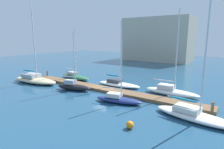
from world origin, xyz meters
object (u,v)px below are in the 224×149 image
Objects in this scene: sailboat_5 at (171,91)px; sailboat_6 at (194,114)px; mooring_buoy_orange at (130,125)px; sailboat_4 at (118,99)px; sailboat_0 at (35,79)px; sailboat_3 at (118,83)px; harbor_building_distant at (158,39)px; sailboat_2 at (73,86)px; sailboat_1 at (75,76)px.

sailboat_6 is (4.09, -6.24, -0.03)m from sailboat_5.
sailboat_6 is 18.46× the size of mooring_buoy_orange.
sailboat_4 is 8.22m from sailboat_6.
sailboat_5 is (20.85, 6.10, -0.04)m from sailboat_0.
sailboat_5 reaches higher than sailboat_3.
sailboat_0 is 14.02m from sailboat_3.
harbor_building_distant is (-19.77, 41.51, 6.16)m from sailboat_6.
mooring_buoy_orange is at bearing -56.98° from sailboat_3.
sailboat_0 is at bearing -158.50° from sailboat_3.
sailboat_6 reaches higher than sailboat_4.
sailboat_3 is 0.91× the size of sailboat_5.
sailboat_2 is 0.68× the size of sailboat_6.
harbor_building_distant reaches higher than sailboat_5.
sailboat_3 is at bearing -179.59° from sailboat_5.
sailboat_0 is 42.14m from harbor_building_distant.
mooring_buoy_orange is (20.92, -5.00, -0.29)m from sailboat_0.
sailboat_5 is 39.08m from harbor_building_distant.
sailboat_4 is (16.72, -0.25, -0.15)m from sailboat_0.
sailboat_3 is at bearing 19.26° from sailboat_0.
sailboat_1 is 1.23× the size of sailboat_4.
sailboat_2 is 6.85m from sailboat_3.
harbor_building_distant is at bearing 113.68° from sailboat_5.
sailboat_3 is (12.66, 6.00, -0.13)m from sailboat_0.
harbor_building_distant is (-3.41, 40.87, 6.10)m from sailboat_2.
sailboat_1 is 20.65m from mooring_buoy_orange.
sailboat_1 is 9.27m from sailboat_3.
sailboat_6 is at bearing -64.53° from harbor_building_distant.
sailboat_1 reaches higher than sailboat_2.
sailboat_3 is (9.27, 0.08, -0.03)m from sailboat_1.
sailboat_0 is 1.25× the size of sailboat_3.
harbor_building_distant reaches higher than mooring_buoy_orange.
sailboat_5 is at bearing -3.16° from sailboat_3.
sailboat_3 is at bearing 6.13° from sailboat_1.
sailboat_0 is 0.60× the size of harbor_building_distant.
sailboat_0 reaches higher than mooring_buoy_orange.
mooring_buoy_orange is 49.39m from harbor_building_distant.
sailboat_5 is 16.71× the size of mooring_buoy_orange.
sailboat_2 is at bearing -85.22° from harbor_building_distant.
sailboat_5 is 0.91× the size of sailboat_6.
sailboat_4 is at bearing 131.52° from mooring_buoy_orange.
sailboat_5 is (17.45, 0.18, 0.06)m from sailboat_1.
sailboat_3 is at bearing 126.88° from mooring_buoy_orange.
sailboat_2 is 8.17m from sailboat_4.
sailboat_0 is 16.72m from sailboat_4.
sailboat_5 is (12.27, 5.60, -0.03)m from sailboat_2.
sailboat_0 reaches higher than sailboat_6.
sailboat_0 reaches higher than sailboat_4.
sailboat_5 is 0.53× the size of harbor_building_distant.
mooring_buoy_orange is (-4.02, -4.86, -0.22)m from sailboat_6.
sailboat_3 is 0.82× the size of sailboat_6.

